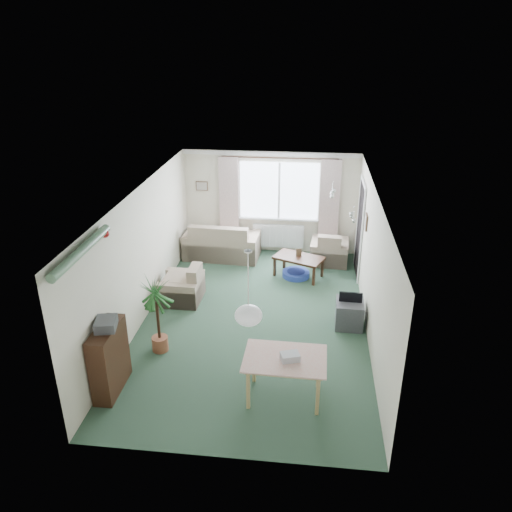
# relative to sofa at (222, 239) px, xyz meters

# --- Properties ---
(ground) EXTENTS (6.50, 6.50, 0.00)m
(ground) POSITION_rel_sofa_xyz_m (1.07, -2.75, -0.43)
(ground) COLOR #284332
(window) EXTENTS (1.80, 0.03, 1.30)m
(window) POSITION_rel_sofa_xyz_m (1.27, 0.48, 1.07)
(window) COLOR white
(curtain_rod) EXTENTS (2.60, 0.03, 0.03)m
(curtain_rod) POSITION_rel_sofa_xyz_m (1.27, 0.40, 1.84)
(curtain_rod) COLOR black
(curtain_left) EXTENTS (0.45, 0.08, 2.00)m
(curtain_left) POSITION_rel_sofa_xyz_m (0.12, 0.38, 0.84)
(curtain_left) COLOR beige
(curtain_right) EXTENTS (0.45, 0.08, 2.00)m
(curtain_right) POSITION_rel_sofa_xyz_m (2.42, 0.38, 0.84)
(curtain_right) COLOR beige
(radiator) EXTENTS (1.20, 0.10, 0.55)m
(radiator) POSITION_rel_sofa_xyz_m (1.27, 0.44, -0.03)
(radiator) COLOR white
(doorway) EXTENTS (0.03, 0.95, 2.00)m
(doorway) POSITION_rel_sofa_xyz_m (3.06, -0.55, 0.57)
(doorway) COLOR black
(pendant_lamp) EXTENTS (0.36, 0.36, 0.36)m
(pendant_lamp) POSITION_rel_sofa_xyz_m (1.27, -5.05, 1.05)
(pendant_lamp) COLOR white
(tinsel_garland) EXTENTS (1.60, 1.60, 0.12)m
(tinsel_garland) POSITION_rel_sofa_xyz_m (-0.85, -5.05, 1.85)
(tinsel_garland) COLOR #196626
(bauble_cluster_a) EXTENTS (0.20, 0.20, 0.20)m
(bauble_cluster_a) POSITION_rel_sofa_xyz_m (2.37, -1.85, 1.79)
(bauble_cluster_a) COLOR silver
(bauble_cluster_b) EXTENTS (0.20, 0.20, 0.20)m
(bauble_cluster_b) POSITION_rel_sofa_xyz_m (2.67, -3.05, 1.79)
(bauble_cluster_b) COLOR silver
(wall_picture_back) EXTENTS (0.28, 0.03, 0.22)m
(wall_picture_back) POSITION_rel_sofa_xyz_m (-0.53, 0.48, 1.12)
(wall_picture_back) COLOR brown
(wall_picture_right) EXTENTS (0.03, 0.24, 0.30)m
(wall_picture_right) POSITION_rel_sofa_xyz_m (3.05, -1.55, 1.12)
(wall_picture_right) COLOR brown
(sofa) EXTENTS (1.75, 0.99, 0.85)m
(sofa) POSITION_rel_sofa_xyz_m (0.00, 0.00, 0.00)
(sofa) COLOR beige
(sofa) RESTS_ON ground
(armchair_corner) EXTENTS (0.88, 0.84, 0.74)m
(armchair_corner) POSITION_rel_sofa_xyz_m (2.47, -0.02, -0.06)
(armchair_corner) COLOR beige
(armchair_corner) RESTS_ON ground
(armchair_left) EXTENTS (0.78, 0.83, 0.72)m
(armchair_left) POSITION_rel_sofa_xyz_m (-0.43, -2.14, -0.07)
(armchair_left) COLOR beige
(armchair_left) RESTS_ON ground
(coffee_table) EXTENTS (1.15, 0.91, 0.45)m
(coffee_table) POSITION_rel_sofa_xyz_m (1.80, -0.85, -0.20)
(coffee_table) COLOR black
(coffee_table) RESTS_ON ground
(photo_frame) EXTENTS (0.12, 0.05, 0.16)m
(photo_frame) POSITION_rel_sofa_xyz_m (1.80, -0.78, 0.11)
(photo_frame) COLOR #4E3D28
(photo_frame) RESTS_ON coffee_table
(bookshelf) EXTENTS (0.28, 0.84, 1.03)m
(bookshelf) POSITION_rel_sofa_xyz_m (-0.77, -4.89, 0.09)
(bookshelf) COLOR black
(bookshelf) RESTS_ON ground
(hifi_box) EXTENTS (0.35, 0.40, 0.14)m
(hifi_box) POSITION_rel_sofa_xyz_m (-0.75, -4.88, 0.67)
(hifi_box) COLOR #3B3C40
(hifi_box) RESTS_ON bookshelf
(houseplant) EXTENTS (0.75, 0.75, 1.33)m
(houseplant) POSITION_rel_sofa_xyz_m (-0.36, -3.85, 0.24)
(houseplant) COLOR #2B6321
(houseplant) RESTS_ON ground
(dining_table) EXTENTS (1.06, 0.72, 0.66)m
(dining_table) POSITION_rel_sofa_xyz_m (1.74, -4.79, -0.10)
(dining_table) COLOR tan
(dining_table) RESTS_ON ground
(gift_box) EXTENTS (0.29, 0.25, 0.12)m
(gift_box) POSITION_rel_sofa_xyz_m (1.81, -4.83, 0.29)
(gift_box) COLOR #B5B4BF
(gift_box) RESTS_ON dining_table
(tv_cube) EXTENTS (0.50, 0.54, 0.48)m
(tv_cube) POSITION_rel_sofa_xyz_m (2.77, -2.73, -0.19)
(tv_cube) COLOR #414046
(tv_cube) RESTS_ON ground
(pet_bed) EXTENTS (0.69, 0.69, 0.12)m
(pet_bed) POSITION_rel_sofa_xyz_m (1.75, -0.87, -0.37)
(pet_bed) COLOR #2335A0
(pet_bed) RESTS_ON ground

